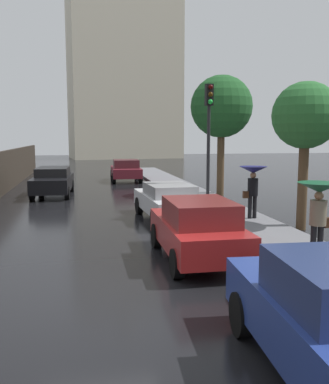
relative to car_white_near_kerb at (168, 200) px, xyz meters
The scene contains 11 objects.
ground 7.55m from the car_white_near_kerb, 111.32° to the right, with size 120.00×120.00×0.00m, color black.
car_white_near_kerb is the anchor object (origin of this frame).
car_black_mid_road 8.41m from the car_white_near_kerb, 121.94° to the left, with size 1.99×4.59×1.41m.
car_maroon_behind_camera 13.07m from the car_white_near_kerb, 90.77° to the left, with size 1.99×4.00×1.44m.
car_red_far_lane 5.05m from the car_white_near_kerb, 93.49° to the right, with size 1.76×3.88×1.50m.
pedestrian_with_umbrella_near 6.33m from the car_white_near_kerb, 67.37° to the right, with size 1.01×1.01×1.78m.
pedestrian_with_umbrella_far 3.09m from the car_white_near_kerb, 20.23° to the right, with size 0.95×0.95×1.81m.
traffic_light 3.03m from the car_white_near_kerb, ahead, with size 0.26×0.39×4.66m.
street_tree_near 5.39m from the car_white_near_kerb, 31.95° to the right, with size 2.08×2.08×4.67m.
street_tree_far 7.64m from the car_white_near_kerb, 55.37° to the left, with size 3.05×3.05×5.94m.
distant_tower 44.19m from the car_white_near_kerb, 86.31° to the left, with size 15.09×9.30×27.99m.
Camera 1 is at (-0.25, -7.62, 3.00)m, focal length 39.46 mm.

